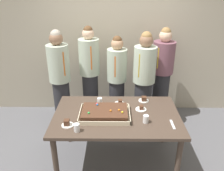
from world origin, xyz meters
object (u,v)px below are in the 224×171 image
Objects in this scene: drink_cup_middle at (146,119)px; person_striped_tie_right at (90,74)px; plated_slice_near_right at (120,103)px; person_serving_front at (117,80)px; person_left_edge_reaching at (162,74)px; person_back_corner at (60,80)px; sheet_cake at (105,113)px; cake_server_utensil at (173,124)px; plated_slice_far_left at (67,124)px; plated_slice_far_right at (144,100)px; party_table at (117,120)px; drink_cup_far_end at (77,128)px; plated_slice_near_left at (141,108)px; drink_cup_nearest at (100,101)px; person_green_shirt_behind at (144,81)px.

person_striped_tie_right reaches higher than drink_cup_middle.
person_serving_front is at bearing 92.50° from plated_slice_near_right.
person_striped_tie_right is 1.02× the size of person_left_edge_reaching.
person_back_corner is (-0.47, -0.24, -0.01)m from person_striped_tie_right.
person_left_edge_reaching is at bearing 51.89° from sheet_cake.
plated_slice_far_left is at bearing -178.73° from cake_server_utensil.
sheet_cake is at bearing -143.44° from plated_slice_far_right.
person_striped_tie_right reaches higher than party_table.
plated_slice_near_right is (0.05, 0.29, 0.11)m from party_table.
drink_cup_far_end is (-0.47, -0.38, 0.14)m from party_table.
party_table is 0.62m from drink_cup_far_end.
person_left_edge_reaching is (0.97, 1.24, 0.05)m from sheet_cake.
person_back_corner is (-0.78, 0.93, 0.07)m from sheet_cake.
sheet_cake is at bearing 0.00° from person_left_edge_reaching.
drink_cup_nearest is at bearing 165.77° from plated_slice_near_left.
plated_slice_far_right is (0.40, 0.37, 0.11)m from party_table.
person_left_edge_reaching is (0.48, 1.08, 0.08)m from plated_slice_near_left.
person_striped_tie_right is (-0.80, 1.00, 0.10)m from plated_slice_near_left.
sheet_cake is 0.50m from plated_slice_far_left.
party_table is 0.96× the size of person_back_corner.
plated_slice_near_left is at bearing 14.02° from person_left_edge_reaching.
drink_cup_middle reaches higher than plated_slice_near_right.
drink_cup_nearest is at bearing 151.27° from cake_server_utensil.
person_left_edge_reaching is at bearing 78.76° from person_striped_tie_right.
plated_slice_far_left is (-0.65, -0.55, 0.01)m from plated_slice_near_right.
person_green_shirt_behind is at bearing 80.99° from plated_slice_near_left.
drink_cup_far_end is at bearing -9.71° from person_serving_front.
plated_slice_near_right is 0.09× the size of person_back_corner.
plated_slice_far_left is 0.09× the size of person_striped_tie_right.
plated_slice_far_left is at bearing -156.18° from party_table.
cake_server_utensil is (0.28, -0.61, -0.02)m from plated_slice_far_right.
drink_cup_far_end is at bearing -14.97° from person_striped_tie_right.
person_serving_front reaches higher than plated_slice_near_right.
person_green_shirt_behind is at bearing 55.60° from plated_slice_near_right.
person_green_shirt_behind is (0.06, 0.51, 0.07)m from plated_slice_far_right.
person_striped_tie_right is (-0.86, 0.75, 0.10)m from plated_slice_far_right.
person_serving_front is (-0.35, 1.26, -0.01)m from drink_cup_middle.
cake_server_utensil is 1.15m from person_green_shirt_behind.
sheet_cake is 0.46m from drink_cup_far_end.
plated_slice_far_right is at bearing 40.84° from drink_cup_far_end.
person_serving_front is at bearing 81.33° from sheet_cake.
drink_cup_middle is 0.06× the size of person_serving_front.
plated_slice_far_right is at bearing 75.15° from plated_slice_near_left.
drink_cup_middle is at bearing 10.34° from person_back_corner.
sheet_cake is 0.41× the size of person_serving_front.
plated_slice_near_right is at bearing 150.30° from plated_slice_near_left.
party_table is 16.64× the size of drink_cup_nearest.
drink_cup_middle reaches higher than cake_server_utensil.
drink_cup_middle reaches higher than party_table.
party_table is 1.01m from person_green_shirt_behind.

